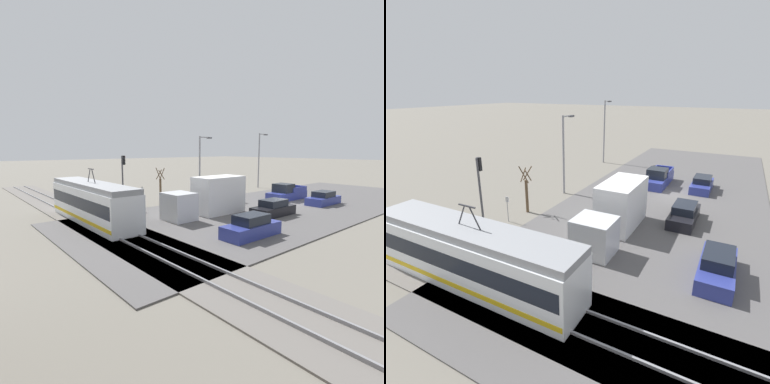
{
  "view_description": "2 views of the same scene",
  "coord_description": "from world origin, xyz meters",
  "views": [
    {
      "loc": [
        -17.6,
        28.4,
        5.97
      ],
      "look_at": [
        4.37,
        9.88,
        1.85
      ],
      "focal_mm": 28.0,
      "sensor_mm": 36.0,
      "label": 1
    },
    {
      "loc": [
        -5.1,
        28.4,
        9.75
      ],
      "look_at": [
        6.23,
        7.45,
        1.58
      ],
      "focal_mm": 28.0,
      "sensor_mm": 36.0,
      "label": 2
    }
  ],
  "objects": [
    {
      "name": "ground_plane",
      "position": [
        0.0,
        0.0,
        0.0
      ],
      "size": [
        320.0,
        320.0,
        0.0
      ],
      "primitive_type": "plane",
      "color": "slate"
    },
    {
      "name": "road_surface",
      "position": [
        0.0,
        0.0,
        0.04
      ],
      "size": [
        16.61,
        46.59,
        0.08
      ],
      "color": "#565454",
      "rests_on": "ground"
    },
    {
      "name": "rail_bed",
      "position": [
        0.0,
        19.1,
        0.05
      ],
      "size": [
        73.15,
        4.4,
        0.22
      ],
      "color": "slate",
      "rests_on": "ground"
    },
    {
      "name": "light_rail_tram",
      "position": [
        6.07,
        19.1,
        1.64
      ],
      "size": [
        12.37,
        2.58,
        4.35
      ],
      "color": "white",
      "rests_on": "ground"
    },
    {
      "name": "box_truck",
      "position": [
        1.86,
        9.9,
        1.65
      ],
      "size": [
        2.5,
        8.18,
        3.4
      ],
      "color": "silver",
      "rests_on": "ground"
    },
    {
      "name": "pickup_truck",
      "position": [
        1.92,
        -2.65,
        0.8
      ],
      "size": [
        2.04,
        5.66,
        1.92
      ],
      "color": "navy",
      "rests_on": "ground"
    },
    {
      "name": "sedan_car_0",
      "position": [
        -2.41,
        -2.96,
        0.66
      ],
      "size": [
        1.84,
        4.53,
        1.41
      ],
      "color": "navy",
      "rests_on": "ground"
    },
    {
      "name": "sedan_car_1",
      "position": [
        -5.08,
        12.58,
        0.71
      ],
      "size": [
        1.8,
        4.51,
        1.53
      ],
      "color": "navy",
      "rests_on": "ground"
    },
    {
      "name": "sedan_car_2",
      "position": [
        -2.2,
        5.9,
        0.68
      ],
      "size": [
        1.82,
        4.54,
        1.45
      ],
      "color": "black",
      "rests_on": "ground"
    },
    {
      "name": "traffic_light_pole",
      "position": [
        10.56,
        13.97,
        3.44
      ],
      "size": [
        0.28,
        0.47,
        5.32
      ],
      "color": "#47474C",
      "rests_on": "ground"
    },
    {
      "name": "street_tree",
      "position": [
        9.69,
        9.95,
        1.8
      ],
      "size": [
        0.95,
        0.79,
        3.96
      ],
      "color": "brown",
      "rests_on": "ground"
    },
    {
      "name": "street_lamp_near_crossing",
      "position": [
        9.48,
        4.13,
        4.37
      ],
      "size": [
        0.36,
        1.95,
        7.52
      ],
      "color": "gray",
      "rests_on": "ground"
    },
    {
      "name": "street_lamp_mid_block",
      "position": [
        11.41,
        -9.85,
        4.83
      ],
      "size": [
        0.36,
        1.95,
        8.4
      ],
      "color": "gray",
      "rests_on": "ground"
    },
    {
      "name": "no_parking_sign",
      "position": [
        9.83,
        12.19,
        1.25
      ],
      "size": [
        0.32,
        0.08,
        2.03
      ],
      "color": "gray",
      "rests_on": "ground"
    }
  ]
}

